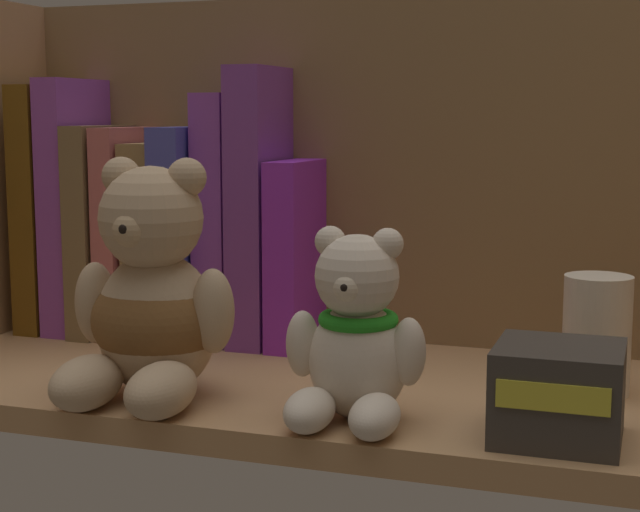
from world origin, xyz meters
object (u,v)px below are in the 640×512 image
at_px(book_8, 302,252).
at_px(book_2, 114,227).
at_px(book_3, 139,229).
at_px(book_6, 232,217).
at_px(book_1, 88,204).
at_px(book_0, 61,206).
at_px(book_4, 167,238).
at_px(book_7, 267,206).
at_px(teddy_bear_larger, 152,304).
at_px(teddy_bear_smaller, 355,340).
at_px(small_product_box, 558,393).
at_px(pillar_candle, 597,335).
at_px(book_5, 199,231).

bearing_deg(book_8, book_2, 180.00).
height_order(book_3, book_8, book_3).
xyz_separation_m(book_2, book_6, (0.12, 0.00, 0.01)).
relative_size(book_1, book_8, 1.44).
distance_m(book_0, book_6, 0.18).
bearing_deg(book_4, book_6, 0.00).
bearing_deg(book_7, book_0, 180.00).
bearing_deg(teddy_bear_larger, teddy_bear_smaller, -3.22).
height_order(book_6, book_8, book_6).
distance_m(book_6, small_product_box, 0.39).
bearing_deg(book_7, book_4, 180.00).
bearing_deg(book_0, pillar_candle, -9.77).
xyz_separation_m(book_1, small_product_box, (0.47, -0.21, -0.09)).
xyz_separation_m(book_1, book_8, (0.22, 0.00, -0.04)).
bearing_deg(book_8, pillar_candle, -18.61).
relative_size(teddy_bear_larger, small_product_box, 2.21).
height_order(book_7, pillar_candle, book_7).
distance_m(book_7, pillar_candle, 0.32).
height_order(book_1, book_4, book_1).
relative_size(teddy_bear_smaller, small_product_box, 1.66).
xyz_separation_m(book_1, book_7, (0.19, 0.00, 0.00)).
height_order(book_1, pillar_candle, book_1).
distance_m(book_6, book_7, 0.04).
relative_size(book_6, teddy_bear_larger, 1.28).
xyz_separation_m(book_4, book_5, (0.03, 0.00, 0.01)).
distance_m(book_2, book_4, 0.06).
distance_m(book_0, teddy_bear_larger, 0.30).
bearing_deg(book_3, book_4, 0.00).
relative_size(book_3, book_8, 1.17).
bearing_deg(small_product_box, book_4, 151.72).
bearing_deg(book_2, book_8, 0.00).
distance_m(book_4, book_5, 0.03).
relative_size(book_1, small_product_box, 3.01).
distance_m(book_2, pillar_candle, 0.47).
distance_m(book_4, teddy_bear_smaller, 0.33).
bearing_deg(book_1, book_0, 180.00).
xyz_separation_m(book_1, book_2, (0.03, 0.00, -0.02)).
xyz_separation_m(book_6, teddy_bear_smaller, (0.18, -0.21, -0.06)).
xyz_separation_m(book_4, book_6, (0.07, 0.00, 0.02)).
height_order(book_1, book_6, book_1).
height_order(book_2, small_product_box, book_2).
height_order(book_2, book_3, book_2).
bearing_deg(book_5, teddy_bear_smaller, -44.26).
distance_m(book_6, book_8, 0.08).
bearing_deg(teddy_bear_smaller, pillar_candle, 39.32).
height_order(book_0, small_product_box, book_0).
bearing_deg(book_0, book_2, 0.00).
distance_m(book_6, teddy_bear_smaller, 0.29).
relative_size(book_0, pillar_candle, 2.63).
bearing_deg(teddy_bear_larger, book_4, 114.72).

